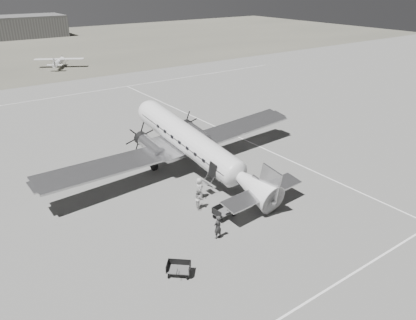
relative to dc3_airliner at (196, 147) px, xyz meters
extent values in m
plane|color=slate|center=(-2.27, -3.89, -2.78)|extent=(260.00, 260.00, 0.00)
cube|color=white|center=(-2.27, -17.89, -2.77)|extent=(60.00, 0.15, 0.01)
cube|color=white|center=(9.73, -3.89, -2.77)|extent=(0.15, 80.00, 0.01)
cube|color=white|center=(-2.27, 36.11, -2.77)|extent=(90.00, 0.15, 0.01)
imported|color=#303030|center=(-4.64, -9.69, -1.85)|extent=(0.72, 0.51, 1.85)
imported|color=#B5B5B3|center=(-3.36, -5.45, -1.88)|extent=(0.92, 1.04, 1.79)
imported|color=#B0B0AE|center=(-2.42, -4.11, -1.82)|extent=(0.77, 1.03, 1.91)
camera|label=1|loc=(-19.53, -29.32, 14.45)|focal=35.00mm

